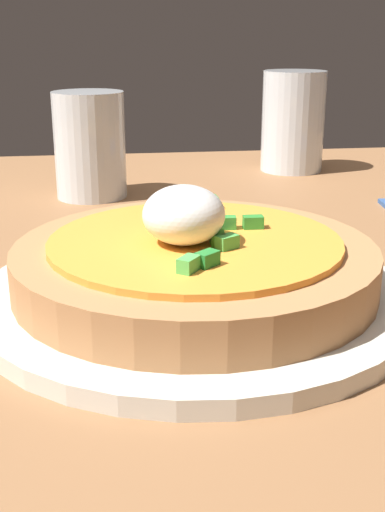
{
  "coord_description": "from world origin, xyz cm",
  "views": [
    {
      "loc": [
        0.15,
        -49.88,
        19.34
      ],
      "look_at": [
        5.21,
        -11.86,
        6.01
      ],
      "focal_mm": 46.49,
      "sensor_mm": 36.0,
      "label": 1
    }
  ],
  "objects_px": {
    "cup_near": "(89,150)",
    "cup_far": "(292,126)",
    "plate": "(192,295)",
    "pizza": "(192,261)"
  },
  "relations": [
    {
      "from": "pizza",
      "to": "cup_near",
      "type": "height_order",
      "value": "cup_near"
    },
    {
      "from": "cup_near",
      "to": "cup_far",
      "type": "xyz_separation_m",
      "value": [
        0.24,
        0.1,
        0.01
      ]
    },
    {
      "from": "cup_near",
      "to": "cup_far",
      "type": "height_order",
      "value": "cup_far"
    },
    {
      "from": "cup_far",
      "to": "pizza",
      "type": "bearing_deg",
      "value": -113.69
    },
    {
      "from": "cup_near",
      "to": "plate",
      "type": "bearing_deg",
      "value": -76.96
    },
    {
      "from": "plate",
      "to": "cup_far",
      "type": "relative_size",
      "value": 2.31
    },
    {
      "from": "cup_far",
      "to": "plate",
      "type": "bearing_deg",
      "value": -113.67
    },
    {
      "from": "plate",
      "to": "cup_near",
      "type": "distance_m",
      "value": 0.3
    },
    {
      "from": "plate",
      "to": "cup_near",
      "type": "xyz_separation_m",
      "value": [
        -0.07,
        0.29,
        0.04
      ]
    },
    {
      "from": "pizza",
      "to": "cup_far",
      "type": "distance_m",
      "value": 0.43
    }
  ]
}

